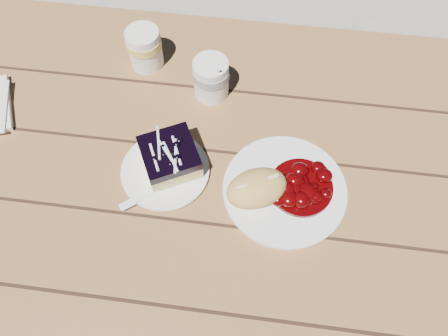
# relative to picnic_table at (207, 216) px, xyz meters

# --- Properties ---
(ground) EXTENTS (60.00, 60.00, 0.00)m
(ground) POSITION_rel_picnic_table_xyz_m (0.00, 0.00, -0.59)
(ground) COLOR gray
(ground) RESTS_ON ground
(picnic_table) EXTENTS (2.00, 1.55, 0.75)m
(picnic_table) POSITION_rel_picnic_table_xyz_m (0.00, 0.00, 0.00)
(picnic_table) COLOR brown
(picnic_table) RESTS_ON ground
(main_plate) EXTENTS (0.24, 0.24, 0.02)m
(main_plate) POSITION_rel_picnic_table_xyz_m (0.16, 0.00, 0.17)
(main_plate) COLOR white
(main_plate) RESTS_ON picnic_table
(goulash_stew) EXTENTS (0.12, 0.12, 0.04)m
(goulash_stew) POSITION_rel_picnic_table_xyz_m (0.19, 0.01, 0.20)
(goulash_stew) COLOR #450203
(goulash_stew) RESTS_ON main_plate
(bread_roll) EXTENTS (0.14, 0.12, 0.06)m
(bread_roll) POSITION_rel_picnic_table_xyz_m (0.10, -0.02, 0.21)
(bread_roll) COLOR #D6AA52
(bread_roll) RESTS_ON main_plate
(dessert_plate) EXTENTS (0.17, 0.17, 0.01)m
(dessert_plate) POSITION_rel_picnic_table_xyz_m (-0.08, 0.02, 0.17)
(dessert_plate) COLOR white
(dessert_plate) RESTS_ON picnic_table
(blueberry_cake) EXTENTS (0.14, 0.14, 0.06)m
(blueberry_cake) POSITION_rel_picnic_table_xyz_m (-0.07, 0.03, 0.20)
(blueberry_cake) COLOR #DECC79
(blueberry_cake) RESTS_ON dessert_plate
(fork_dessert) EXTENTS (0.14, 0.12, 0.00)m
(fork_dessert) POSITION_rel_picnic_table_xyz_m (-0.10, -0.04, 0.17)
(fork_dessert) COLOR white
(fork_dessert) RESTS_ON dessert_plate
(coffee_cup) EXTENTS (0.07, 0.07, 0.09)m
(coffee_cup) POSITION_rel_picnic_table_xyz_m (-0.02, 0.23, 0.21)
(coffee_cup) COLOR white
(coffee_cup) RESTS_ON picnic_table
(second_cup) EXTENTS (0.07, 0.07, 0.09)m
(second_cup) POSITION_rel_picnic_table_xyz_m (-0.18, 0.30, 0.21)
(second_cup) COLOR white
(second_cup) RESTS_ON picnic_table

